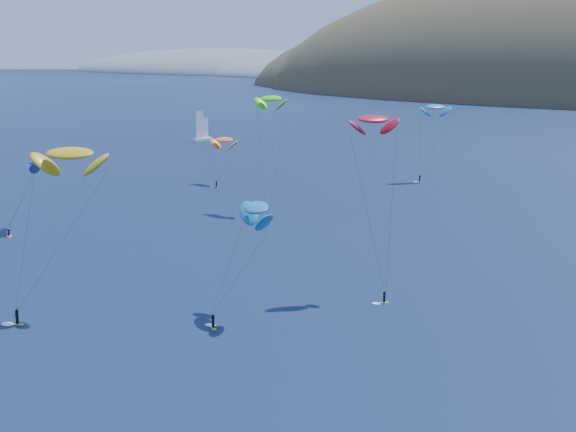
# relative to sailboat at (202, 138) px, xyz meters

# --- Properties ---
(headland) EXTENTS (460.00, 250.00, 60.00)m
(headland) POSITION_rel_sailboat_xyz_m (-341.87, 540.05, -4.34)
(headland) COLOR slate
(headland) RESTS_ON ground
(sailboat) EXTENTS (10.08, 8.65, 12.25)m
(sailboat) POSITION_rel_sailboat_xyz_m (0.00, 0.00, 0.00)
(sailboat) COLOR silver
(sailboat) RESTS_ON ground
(kitesurfer_1) EXTENTS (8.16, 7.93, 13.49)m
(kitesurfer_1) POSITION_rel_sailboat_xyz_m (57.79, -69.27, 10.25)
(kitesurfer_1) COLOR gold
(kitesurfer_1) RESTS_ON ground
(kitesurfer_2) EXTENTS (10.84, 13.33, 24.16)m
(kitesurfer_2) POSITION_rel_sailboat_xyz_m (96.29, -160.09, 20.39)
(kitesurfer_2) COLOR gold
(kitesurfer_2) RESTS_ON ground
(kitesurfer_3) EXTENTS (10.52, 12.83, 26.11)m
(kitesurfer_3) POSITION_rel_sailboat_xyz_m (85.02, -90.83, 22.88)
(kitesurfer_3) COLOR gold
(kitesurfer_3) RESTS_ON ground
(kitesurfer_4) EXTENTS (8.47, 9.37, 21.38)m
(kitesurfer_4) POSITION_rel_sailboat_xyz_m (101.99, -37.41, 18.08)
(kitesurfer_4) COLOR gold
(kitesurfer_4) RESTS_ON ground
(kitesurfer_5) EXTENTS (9.54, 13.03, 16.95)m
(kitesurfer_5) POSITION_rel_sailboat_xyz_m (118.22, -149.19, 13.46)
(kitesurfer_5) COLOR gold
(kitesurfer_5) RESTS_ON ground
(kitesurfer_9) EXTENTS (8.35, 8.43, 27.11)m
(kitesurfer_9) POSITION_rel_sailboat_xyz_m (127.34, -132.79, 24.06)
(kitesurfer_9) COLOR gold
(kitesurfer_9) RESTS_ON ground
(kitesurfer_10) EXTENTS (7.85, 12.70, 15.45)m
(kitesurfer_10) POSITION_rel_sailboat_xyz_m (55.00, -128.63, 12.32)
(kitesurfer_10) COLOR gold
(kitesurfer_10) RESTS_ON ground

